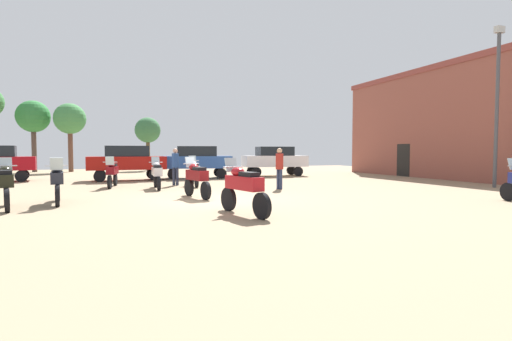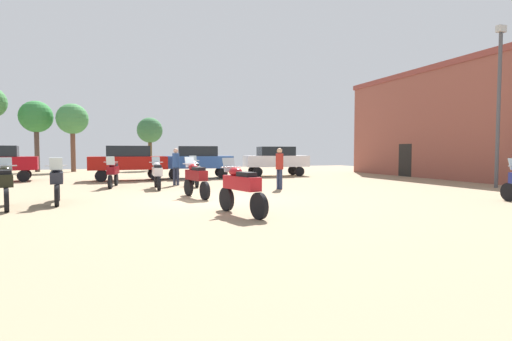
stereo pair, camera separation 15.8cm
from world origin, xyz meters
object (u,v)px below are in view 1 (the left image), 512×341
at_px(motorcycle_5, 197,178).
at_px(brick_building, 461,124).
at_px(car_4, 275,159).
at_px(tree_5, 33,117).
at_px(car_1, 197,160).
at_px(person_1, 175,164).
at_px(motorcycle_2, 194,171).
at_px(motorcycle_3, 157,173).
at_px(person_2, 279,165).
at_px(lamp_post, 497,99).
at_px(motorcycle_4, 6,184).
at_px(tree_4, 70,120).
at_px(motorcycle_8, 57,181).
at_px(tree_2, 148,131).
at_px(car_2, 127,160).
at_px(motorcycle_1, 112,172).
at_px(motorcycle_6, 243,187).

bearing_deg(motorcycle_5, brick_building, 2.73).
distance_m(car_4, tree_5, 20.25).
xyz_separation_m(car_1, person_1, (-2.01, -4.62, -0.09)).
distance_m(motorcycle_2, motorcycle_3, 2.00).
distance_m(person_2, tree_5, 24.00).
relative_size(person_2, lamp_post, 0.25).
distance_m(motorcycle_4, tree_4, 21.77).
distance_m(motorcycle_8, tree_2, 21.92).
bearing_deg(motorcycle_3, brick_building, 3.87).
bearing_deg(car_4, car_2, 101.28).
relative_size(motorcycle_2, motorcycle_4, 1.06).
bearing_deg(motorcycle_1, person_1, -172.33).
bearing_deg(car_2, person_1, -154.29).
relative_size(tree_2, tree_5, 0.81).
bearing_deg(lamp_post, motorcycle_4, 179.09).
xyz_separation_m(tree_2, lamp_post, (13.81, -22.29, 0.59)).
relative_size(motorcycle_8, tree_5, 0.37).
height_order(motorcycle_8, person_1, person_1).
xyz_separation_m(motorcycle_4, person_1, (5.79, 5.99, 0.34)).
xyz_separation_m(motorcycle_3, motorcycle_8, (-3.51, -3.86, 0.03)).
xyz_separation_m(motorcycle_3, tree_5, (-7.92, 17.81, 3.73)).
bearing_deg(person_2, motorcycle_8, 80.89).
bearing_deg(motorcycle_8, car_1, -130.03).
height_order(motorcycle_8, tree_5, tree_5).
distance_m(tree_4, tree_5, 2.92).
height_order(motorcycle_1, motorcycle_4, motorcycle_4).
distance_m(tree_2, tree_4, 6.23).
xyz_separation_m(person_1, tree_4, (-6.18, 15.49, 3.19)).
bearing_deg(motorcycle_6, car_1, 69.62).
bearing_deg(tree_4, motorcycle_4, -88.96).
bearing_deg(lamp_post, person_1, 155.46).
bearing_deg(motorcycle_5, motorcycle_8, 167.74).
distance_m(brick_building, car_1, 17.28).
bearing_deg(motorcycle_3, motorcycle_4, -135.52).
relative_size(motorcycle_2, car_4, 0.50).
bearing_deg(car_4, motorcycle_5, 150.55).
height_order(motorcycle_8, car_4, car_4).
relative_size(car_2, tree_4, 0.78).
height_order(motorcycle_5, person_2, person_2).
relative_size(motorcycle_3, motorcycle_8, 1.03).
bearing_deg(tree_2, motorcycle_2, -87.18).
bearing_deg(brick_building, motorcycle_6, -153.34).
relative_size(brick_building, motorcycle_4, 7.36).
relative_size(brick_building, tree_4, 2.81).
relative_size(motorcycle_6, person_2, 1.24).
bearing_deg(motorcycle_2, motorcycle_3, -153.34).
xyz_separation_m(person_2, lamp_post, (9.73, -2.81, 3.02)).
height_order(motorcycle_3, tree_5, tree_5).
xyz_separation_m(brick_building, tree_2, (-18.41, 16.33, 0.02)).
height_order(motorcycle_1, tree_4, tree_4).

